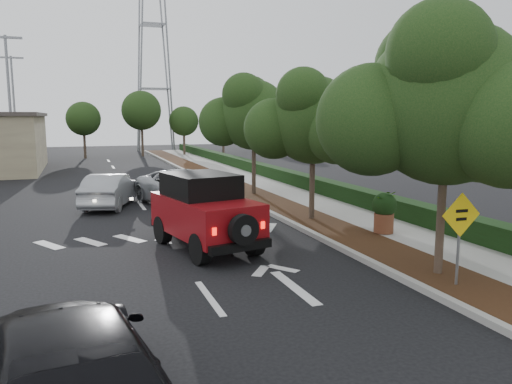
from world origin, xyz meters
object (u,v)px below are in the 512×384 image
speed_hump_sign (460,226)px  red_jeep (203,210)px  black_suv_oncoming (67,372)px  silver_suv_ahead (184,188)px

speed_hump_sign → red_jeep: bearing=131.4°
red_jeep → black_suv_oncoming: red_jeep is taller
black_suv_oncoming → red_jeep: bearing=-121.9°
silver_suv_ahead → speed_hump_sign: 13.19m
silver_suv_ahead → speed_hump_sign: (3.64, -12.65, 0.68)m
silver_suv_ahead → black_suv_oncoming: (-4.54, -15.18, -0.00)m
red_jeep → silver_suv_ahead: 7.18m
black_suv_oncoming → speed_hump_sign: 8.60m
silver_suv_ahead → red_jeep: bearing=-111.8°
silver_suv_ahead → black_suv_oncoming: size_ratio=1.05×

